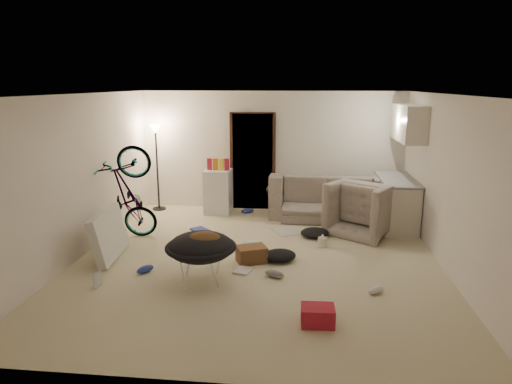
# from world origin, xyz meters

# --- Properties ---
(floor) EXTENTS (5.50, 6.00, 0.02)m
(floor) POSITION_xyz_m (0.00, 0.00, -0.01)
(floor) COLOR beige
(floor) RESTS_ON ground
(ceiling) EXTENTS (5.50, 6.00, 0.02)m
(ceiling) POSITION_xyz_m (0.00, 0.00, 2.51)
(ceiling) COLOR white
(ceiling) RESTS_ON wall_back
(wall_back) EXTENTS (5.50, 0.02, 2.50)m
(wall_back) POSITION_xyz_m (0.00, 3.01, 1.25)
(wall_back) COLOR white
(wall_back) RESTS_ON floor
(wall_front) EXTENTS (5.50, 0.02, 2.50)m
(wall_front) POSITION_xyz_m (0.00, -3.01, 1.25)
(wall_front) COLOR white
(wall_front) RESTS_ON floor
(wall_left) EXTENTS (0.02, 6.00, 2.50)m
(wall_left) POSITION_xyz_m (-2.76, 0.00, 1.25)
(wall_left) COLOR white
(wall_left) RESTS_ON floor
(wall_right) EXTENTS (0.02, 6.00, 2.50)m
(wall_right) POSITION_xyz_m (2.76, 0.00, 1.25)
(wall_right) COLOR white
(wall_right) RESTS_ON floor
(doorway) EXTENTS (0.85, 0.10, 2.04)m
(doorway) POSITION_xyz_m (-0.40, 2.97, 1.02)
(doorway) COLOR black
(doorway) RESTS_ON floor
(door_trim) EXTENTS (0.97, 0.04, 2.10)m
(door_trim) POSITION_xyz_m (-0.40, 2.94, 1.02)
(door_trim) COLOR #381F13
(door_trim) RESTS_ON floor
(floor_lamp) EXTENTS (0.28, 0.28, 1.81)m
(floor_lamp) POSITION_xyz_m (-2.40, 2.65, 1.31)
(floor_lamp) COLOR black
(floor_lamp) RESTS_ON floor
(kitchen_counter) EXTENTS (0.60, 1.50, 0.88)m
(kitchen_counter) POSITION_xyz_m (2.43, 2.00, 0.44)
(kitchen_counter) COLOR beige
(kitchen_counter) RESTS_ON floor
(counter_top) EXTENTS (0.64, 1.54, 0.04)m
(counter_top) POSITION_xyz_m (2.43, 2.00, 0.90)
(counter_top) COLOR gray
(counter_top) RESTS_ON kitchen_counter
(kitchen_uppers) EXTENTS (0.38, 1.40, 0.65)m
(kitchen_uppers) POSITION_xyz_m (2.56, 2.00, 1.95)
(kitchen_uppers) COLOR beige
(kitchen_uppers) RESTS_ON wall_right
(sofa) EXTENTS (2.30, 0.98, 0.66)m
(sofa) POSITION_xyz_m (1.16, 2.45, 0.33)
(sofa) COLOR #3C443D
(sofa) RESTS_ON floor
(armchair) EXTENTS (1.41, 1.37, 0.70)m
(armchair) POSITION_xyz_m (1.84, 1.59, 0.35)
(armchair) COLOR #3C443D
(armchair) RESTS_ON floor
(bicycle) EXTENTS (1.75, 0.91, 0.97)m
(bicycle) POSITION_xyz_m (-2.30, 0.76, 0.44)
(bicycle) COLOR black
(bicycle) RESTS_ON floor
(book_asset) EXTENTS (0.25, 0.21, 0.02)m
(book_asset) POSITION_xyz_m (-2.03, -1.28, 0.01)
(book_asset) COLOR #A5182B
(book_asset) RESTS_ON floor
(mini_fridge) EXTENTS (0.55, 0.55, 0.91)m
(mini_fridge) POSITION_xyz_m (-1.08, 2.55, 0.45)
(mini_fridge) COLOR white
(mini_fridge) RESTS_ON floor
(snack_box_0) EXTENTS (0.11, 0.09, 0.30)m
(snack_box_0) POSITION_xyz_m (-1.25, 2.55, 1.00)
(snack_box_0) COLOR #A5182B
(snack_box_0) RESTS_ON mini_fridge
(snack_box_1) EXTENTS (0.10, 0.08, 0.30)m
(snack_box_1) POSITION_xyz_m (-1.13, 2.55, 1.00)
(snack_box_1) COLOR #BA6317
(snack_box_1) RESTS_ON mini_fridge
(snack_box_2) EXTENTS (0.10, 0.07, 0.30)m
(snack_box_2) POSITION_xyz_m (-1.01, 2.55, 1.00)
(snack_box_2) COLOR yellow
(snack_box_2) RESTS_ON mini_fridge
(snack_box_3) EXTENTS (0.11, 0.08, 0.30)m
(snack_box_3) POSITION_xyz_m (-0.89, 2.55, 1.00)
(snack_box_3) COLOR #A5182B
(snack_box_3) RESTS_ON mini_fridge
(saucer_chair) EXTENTS (0.97, 0.97, 0.69)m
(saucer_chair) POSITION_xyz_m (-0.68, -0.86, 0.41)
(saucer_chair) COLOR silver
(saucer_chair) RESTS_ON floor
(hoodie) EXTENTS (0.56, 0.50, 0.22)m
(hoodie) POSITION_xyz_m (-0.63, -0.89, 0.61)
(hoodie) COLOR #4B3019
(hoodie) RESTS_ON saucer_chair
(sofa_drape) EXTENTS (0.57, 0.48, 0.28)m
(sofa_drape) POSITION_xyz_m (0.21, 2.45, 0.54)
(sofa_drape) COLOR black
(sofa_drape) RESTS_ON sofa
(tv_box) EXTENTS (0.37, 1.13, 0.75)m
(tv_box) POSITION_xyz_m (-2.30, -0.13, 0.37)
(tv_box) COLOR silver
(tv_box) RESTS_ON floor
(drink_case_a) EXTENTS (0.52, 0.46, 0.25)m
(drink_case_a) POSITION_xyz_m (-0.07, -0.10, 0.12)
(drink_case_a) COLOR brown
(drink_case_a) RESTS_ON floor
(drink_case_b) EXTENTS (0.38, 0.29, 0.22)m
(drink_case_b) POSITION_xyz_m (0.88, -1.86, 0.11)
(drink_case_b) COLOR #A5182B
(drink_case_b) RESTS_ON floor
(juicer) EXTENTS (0.15, 0.15, 0.22)m
(juicer) POSITION_xyz_m (1.02, 0.69, 0.09)
(juicer) COLOR beige
(juicer) RESTS_ON floor
(newspaper) EXTENTS (0.68, 0.74, 0.01)m
(newspaper) POSITION_xyz_m (0.41, 1.48, 0.00)
(newspaper) COLOR #B8B2AA
(newspaper) RESTS_ON floor
(book_blue) EXTENTS (0.41, 0.41, 0.03)m
(book_blue) POSITION_xyz_m (-1.19, 1.29, 0.02)
(book_blue) COLOR #2A3A99
(book_blue) RESTS_ON floor
(book_white) EXTENTS (0.29, 0.33, 0.03)m
(book_white) POSITION_xyz_m (-0.15, -0.47, 0.01)
(book_white) COLOR silver
(book_white) RESTS_ON floor
(shoe_0) EXTENTS (0.30, 0.24, 0.10)m
(shoe_0) POSITION_xyz_m (-0.47, 2.55, 0.05)
(shoe_0) COLOR #2A3A99
(shoe_0) RESTS_ON floor
(shoe_1) EXTENTS (0.23, 0.25, 0.09)m
(shoe_1) POSITION_xyz_m (0.55, 2.06, 0.04)
(shoe_1) COLOR slate
(shoe_1) RESTS_ON floor
(shoe_2) EXTENTS (0.25, 0.29, 0.10)m
(shoe_2) POSITION_xyz_m (-1.55, -0.66, 0.05)
(shoe_2) COLOR #2A3A99
(shoe_2) RESTS_ON floor
(shoe_3) EXTENTS (0.31, 0.22, 0.11)m
(shoe_3) POSITION_xyz_m (0.31, -0.64, 0.05)
(shoe_3) COLOR slate
(shoe_3) RESTS_ON floor
(shoe_4) EXTENTS (0.27, 0.27, 0.10)m
(shoe_4) POSITION_xyz_m (1.64, -0.99, 0.05)
(shoe_4) COLOR white
(shoe_4) RESTS_ON floor
(clothes_lump_a) EXTENTS (0.61, 0.57, 0.16)m
(clothes_lump_a) POSITION_xyz_m (0.35, 0.00, 0.08)
(clothes_lump_a) COLOR black
(clothes_lump_a) RESTS_ON floor
(clothes_lump_b) EXTENTS (0.61, 0.56, 0.15)m
(clothes_lump_b) POSITION_xyz_m (0.91, 1.18, 0.08)
(clothes_lump_b) COLOR black
(clothes_lump_b) RESTS_ON floor
(clothes_lump_c) EXTENTS (0.52, 0.51, 0.12)m
(clothes_lump_c) POSITION_xyz_m (-0.12, 0.46, 0.06)
(clothes_lump_c) COLOR silver
(clothes_lump_c) RESTS_ON floor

